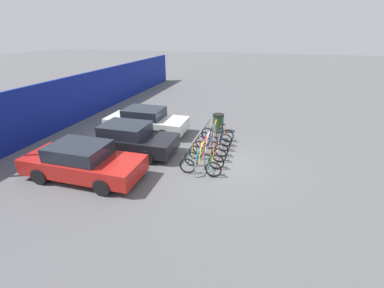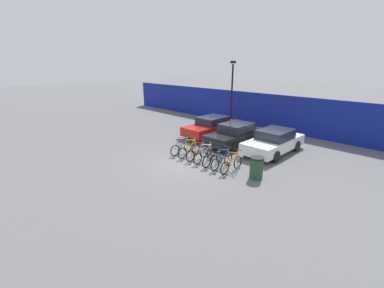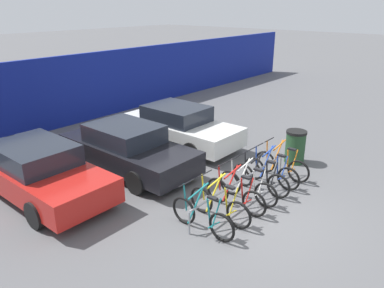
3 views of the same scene
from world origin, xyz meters
name	(u,v)px [view 3 (image 3 of 3)]	position (x,y,z in m)	size (l,w,h in m)	color
ground_plane	(253,216)	(0.00, 0.00, 0.00)	(120.00, 120.00, 0.00)	#59595B
hoarding_wall	(38,97)	(0.00, 9.50, 1.40)	(36.00, 0.16, 2.79)	navy
bike_rack	(242,181)	(0.53, 0.68, 0.49)	(4.14, 0.04, 0.57)	gray
bicycle_teal	(202,217)	(-1.27, 0.53, 0.38)	(0.68, 1.71, 1.05)	black
bicycle_yellow	(219,205)	(-0.64, 0.53, 0.38)	(0.68, 1.71, 1.05)	black
bicycle_red	(235,195)	(0.00, 0.53, 0.38)	(0.68, 1.71, 1.05)	black
bicycle_white	(248,187)	(0.55, 0.53, 0.38)	(0.68, 1.71, 1.05)	black
bicycle_black	(260,179)	(1.17, 0.53, 0.38)	(0.68, 1.71, 1.05)	black
bicycle_blue	(271,172)	(1.73, 0.53, 0.38)	(0.68, 1.71, 1.05)	black
bicycle_orange	(281,165)	(2.32, 0.53, 0.38)	(0.68, 1.71, 1.05)	black
car_red	(38,170)	(-2.67, 4.79, 0.69)	(1.91, 4.57, 1.40)	red
car_black	(127,148)	(-0.16, 4.25, 0.69)	(1.91, 4.43, 1.40)	black
car_white	(179,126)	(2.39, 4.53, 0.69)	(1.91, 4.44, 1.40)	silver
trash_bin	(295,147)	(3.59, 0.73, 0.52)	(0.63, 0.63, 1.03)	#234728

